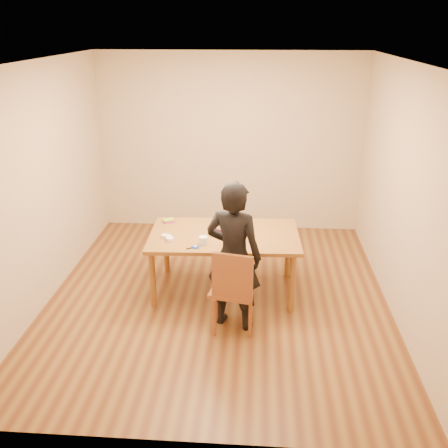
# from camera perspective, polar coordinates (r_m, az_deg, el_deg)

# --- Properties ---
(room_shell) EXTENTS (4.00, 4.50, 2.70)m
(room_shell) POSITION_cam_1_polar(r_m,az_deg,el_deg) (5.83, -0.46, 4.96)
(room_shell) COLOR #5A2F16
(room_shell) RESTS_ON ground
(dining_table) EXTENTS (1.79, 1.11, 0.04)m
(dining_table) POSITION_cam_1_polar(r_m,az_deg,el_deg) (5.88, 0.04, -1.35)
(dining_table) COLOR brown
(dining_table) RESTS_ON floor
(dining_chair) EXTENTS (0.52, 0.52, 0.04)m
(dining_chair) POSITION_cam_1_polar(r_m,az_deg,el_deg) (5.30, 1.06, -7.51)
(dining_chair) COLOR brown
(dining_chair) RESTS_ON floor
(cake_plate) EXTENTS (0.31, 0.31, 0.02)m
(cake_plate) POSITION_cam_1_polar(r_m,az_deg,el_deg) (6.01, 0.00, -0.45)
(cake_plate) COLOR red
(cake_plate) RESTS_ON dining_table
(cake) EXTENTS (0.21, 0.21, 0.07)m
(cake) POSITION_cam_1_polar(r_m,az_deg,el_deg) (6.00, 0.00, -0.05)
(cake) COLOR white
(cake) RESTS_ON cake_plate
(frosting_dome) EXTENTS (0.20, 0.20, 0.03)m
(frosting_dome) POSITION_cam_1_polar(r_m,az_deg,el_deg) (5.98, 0.00, 0.36)
(frosting_dome) COLOR white
(frosting_dome) RESTS_ON cake
(frosting_tub) EXTENTS (0.10, 0.10, 0.09)m
(frosting_tub) POSITION_cam_1_polar(r_m,az_deg,el_deg) (5.60, -2.39, -1.88)
(frosting_tub) COLOR white
(frosting_tub) RESTS_ON dining_table
(frosting_lid) EXTENTS (0.09, 0.09, 0.01)m
(frosting_lid) POSITION_cam_1_polar(r_m,az_deg,el_deg) (5.54, -3.30, -2.65)
(frosting_lid) COLOR #172F99
(frosting_lid) RESTS_ON dining_table
(frosting_dollop) EXTENTS (0.04, 0.04, 0.02)m
(frosting_dollop) POSITION_cam_1_polar(r_m,az_deg,el_deg) (5.53, -3.30, -2.52)
(frosting_dollop) COLOR white
(frosting_dollop) RESTS_ON frosting_lid
(ramekin_green) EXTENTS (0.09, 0.09, 0.04)m
(ramekin_green) POSITION_cam_1_polar(r_m,az_deg,el_deg) (5.71, -6.21, -1.75)
(ramekin_green) COLOR white
(ramekin_green) RESTS_ON dining_table
(ramekin_yellow) EXTENTS (0.08, 0.08, 0.04)m
(ramekin_yellow) POSITION_cam_1_polar(r_m,az_deg,el_deg) (5.81, -6.80, -1.39)
(ramekin_yellow) COLOR white
(ramekin_yellow) RESTS_ON dining_table
(ramekin_multi) EXTENTS (0.08, 0.08, 0.04)m
(ramekin_multi) POSITION_cam_1_polar(r_m,az_deg,el_deg) (5.78, -6.37, -1.49)
(ramekin_multi) COLOR white
(ramekin_multi) RESTS_ON dining_table
(candy_box_pink) EXTENTS (0.16, 0.11, 0.02)m
(candy_box_pink) POSITION_cam_1_polar(r_m,az_deg,el_deg) (6.24, -6.31, 0.28)
(candy_box_pink) COLOR #C42E70
(candy_box_pink) RESTS_ON dining_table
(candy_box_green) EXTENTS (0.15, 0.13, 0.02)m
(candy_box_green) POSITION_cam_1_polar(r_m,az_deg,el_deg) (6.24, -6.36, 0.48)
(candy_box_green) COLOR green
(candy_box_green) RESTS_ON candy_box_pink
(spatula) EXTENTS (0.14, 0.09, 0.01)m
(spatula) POSITION_cam_1_polar(r_m,az_deg,el_deg) (5.52, -3.60, -2.72)
(spatula) COLOR black
(spatula) RESTS_ON dining_table
(person) EXTENTS (0.68, 0.54, 1.63)m
(person) POSITION_cam_1_polar(r_m,az_deg,el_deg) (5.17, 1.11, -3.73)
(person) COLOR black
(person) RESTS_ON floor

